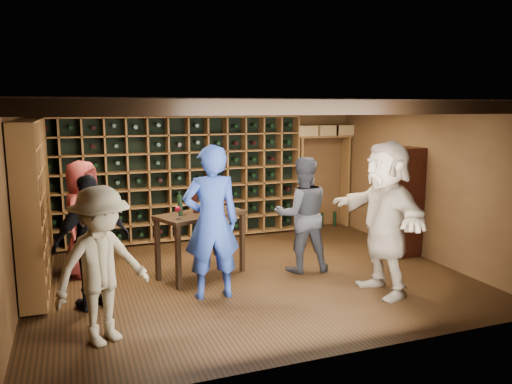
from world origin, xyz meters
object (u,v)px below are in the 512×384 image
object	(u,v)px
man_grey_suit	(302,215)
guest_woman_black	(92,242)
guest_khaki	(102,266)
guest_red_floral	(83,219)
tasting_table	(200,221)
man_blue_shirt	(212,222)
guest_beige	(385,218)
display_cabinet	(400,204)

from	to	relation	value
man_grey_suit	guest_woman_black	distance (m)	3.00
man_grey_suit	guest_khaki	size ratio (longest dim) A/B	1.04
man_grey_suit	guest_woman_black	xyz separation A→B (m)	(-2.97, -0.40, -0.03)
guest_red_floral	tasting_table	xyz separation A→B (m)	(1.57, -0.61, -0.03)
man_blue_shirt	man_grey_suit	bearing A→B (deg)	-156.43
guest_red_floral	guest_woman_black	size ratio (longest dim) A/B	1.02
man_blue_shirt	guest_khaki	distance (m)	1.62
guest_red_floral	man_grey_suit	bearing A→B (deg)	-73.80
guest_khaki	tasting_table	distance (m)	2.22
man_blue_shirt	guest_beige	xyz separation A→B (m)	(2.15, -0.63, 0.02)
guest_khaki	tasting_table	size ratio (longest dim) A/B	1.20
guest_beige	man_grey_suit	bearing A→B (deg)	-152.92
guest_red_floral	guest_woman_black	distance (m)	1.30
display_cabinet	man_grey_suit	size ratio (longest dim) A/B	1.02
guest_red_floral	guest_woman_black	bearing A→B (deg)	-144.22
man_grey_suit	guest_woman_black	size ratio (longest dim) A/B	1.04
man_grey_suit	guest_beige	xyz separation A→B (m)	(0.62, -1.19, 0.15)
guest_beige	tasting_table	world-z (taller)	guest_beige
man_blue_shirt	man_grey_suit	distance (m)	1.64
man_grey_suit	tasting_table	size ratio (longest dim) A/B	1.24
guest_red_floral	tasting_table	size ratio (longest dim) A/B	1.22
guest_woman_black	guest_khaki	xyz separation A→B (m)	(0.05, -0.98, 0.00)
man_blue_shirt	guest_khaki	xyz separation A→B (m)	(-1.39, -0.83, -0.16)
guest_woman_black	man_grey_suit	bearing A→B (deg)	165.19
display_cabinet	man_grey_suit	xyz separation A→B (m)	(-1.88, -0.21, 0.00)
guest_beige	tasting_table	distance (m)	2.57
guest_khaki	man_grey_suit	bearing A→B (deg)	-3.38
tasting_table	guest_beige	bearing A→B (deg)	-57.66
guest_red_floral	tasting_table	bearing A→B (deg)	-78.40
guest_red_floral	guest_khaki	xyz separation A→B (m)	(0.12, -2.28, -0.02)
display_cabinet	guest_beige	world-z (taller)	guest_beige
man_grey_suit	guest_beige	bearing A→B (deg)	128.29
man_grey_suit	tasting_table	world-z (taller)	man_grey_suit
man_blue_shirt	guest_beige	size ratio (longest dim) A/B	0.98
guest_woman_black	tasting_table	bearing A→B (deg)	-177.72
man_grey_suit	guest_beige	size ratio (longest dim) A/B	0.85
display_cabinet	tasting_table	bearing A→B (deg)	178.51
man_blue_shirt	guest_red_floral	bearing A→B (deg)	-40.16
display_cabinet	guest_beige	bearing A→B (deg)	-132.19
guest_woman_black	guest_beige	bearing A→B (deg)	145.18
man_blue_shirt	guest_khaki	world-z (taller)	man_blue_shirt
display_cabinet	guest_beige	distance (m)	1.89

